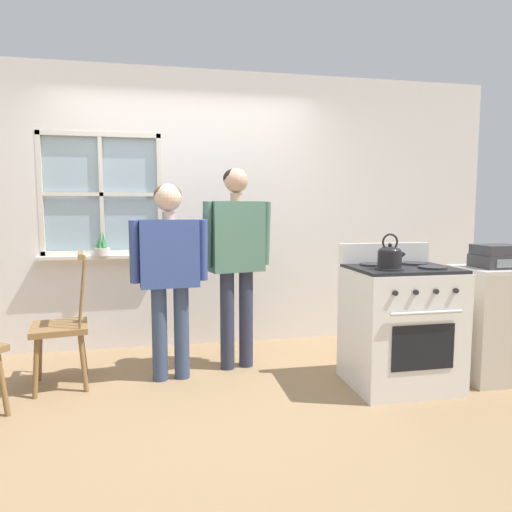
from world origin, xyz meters
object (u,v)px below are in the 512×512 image
Objects in this scene: side_counter at (492,323)px; stove at (400,325)px; person_teen_center at (236,248)px; chair_by_window at (63,327)px; kettle at (390,256)px; stereo at (498,257)px; person_elderly_left at (169,261)px; potted_plant at (102,248)px.

stove is at bearing -179.71° from side_counter.
chair_by_window is at bearing 174.40° from person_teen_center.
side_counter is (0.98, 0.14, -0.57)m from kettle.
chair_by_window is at bearing 165.14° from kettle.
stove is 3.19× the size of stereo.
person_teen_center is at bearing 142.10° from kettle.
side_counter is at bearing -29.66° from person_teen_center.
stereo is at bearing -1.18° from stove.
stove is at bearing 37.41° from kettle.
side_counter is at bearing 71.92° from chair_by_window.
person_elderly_left reaches higher than potted_plant.
kettle is 0.99m from stereo.
kettle is 0.27× the size of side_counter.
stereo is at bearing 6.67° from kettle.
person_elderly_left reaches higher than stereo.
stereo is at bearing -90.00° from side_counter.
person_elderly_left reaches higher than side_counter.
chair_by_window is 2.58m from stove.
kettle is 0.73× the size of stereo.
kettle is at bearing 65.42° from chair_by_window.
person_teen_center reaches higher than person_elderly_left.
side_counter is (3.15, -1.33, -0.54)m from potted_plant.
side_counter is at bearing -15.77° from person_elderly_left.
potted_plant reaches higher than side_counter.
chair_by_window is 0.95m from person_elderly_left.
side_counter is at bearing 0.29° from stove.
stove reaches higher than stereo.
person_teen_center is 1.45m from stove.
potted_plant is 3.46m from side_counter.
person_elderly_left is 2.58m from stereo.
person_elderly_left is 2.63m from side_counter.
person_elderly_left is at bearing -54.47° from potted_plant.
side_counter is 2.65× the size of stereo.
person_elderly_left is at bearing 169.39° from side_counter.
chair_by_window is 1.49m from person_teen_center.
chair_by_window is 0.61× the size of person_teen_center.
chair_by_window is 4.50× the size of potted_plant.
stereo reaches higher than chair_by_window.
stove is 0.59m from kettle.
kettle is at bearing -26.60° from person_elderly_left.
person_teen_center is at bearing 161.54° from stereo.
stove is at bearing 178.82° from stereo.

